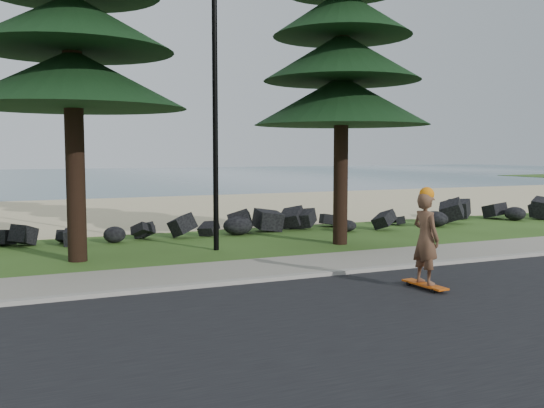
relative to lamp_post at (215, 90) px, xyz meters
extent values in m
plane|color=#2C4916|center=(0.00, -3.20, -4.13)|extent=(160.00, 160.00, 0.00)
cube|color=black|center=(0.00, -7.70, -4.12)|extent=(160.00, 7.00, 0.02)
cube|color=#9D978D|center=(0.00, -4.10, -4.08)|extent=(160.00, 0.20, 0.10)
cube|color=gray|center=(0.00, -3.00, -4.09)|extent=(160.00, 2.00, 0.08)
cube|color=beige|center=(0.00, 11.30, -4.13)|extent=(160.00, 15.00, 0.01)
cube|color=#395F6D|center=(0.00, 47.80, -4.13)|extent=(160.00, 58.00, 0.01)
cylinder|color=black|center=(3.50, -0.40, 1.87)|extent=(0.40, 0.40, 12.00)
cylinder|color=black|center=(0.00, 0.00, -0.13)|extent=(0.14, 0.14, 8.00)
cube|color=#BA480A|center=(2.12, -5.92, -4.04)|extent=(0.32, 1.04, 0.03)
imported|color=brown|center=(2.12, -5.92, -3.16)|extent=(0.45, 0.65, 1.71)
sphere|color=orange|center=(2.12, -5.92, -2.34)|extent=(0.27, 0.27, 0.27)
camera|label=1|loc=(-4.99, -14.97, -1.54)|focal=40.00mm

